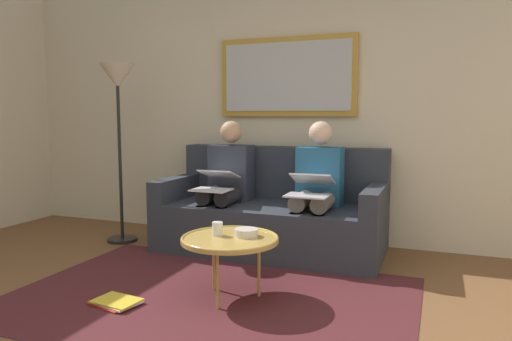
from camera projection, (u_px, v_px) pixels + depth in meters
name	position (u px, v px, depth m)	size (l,w,h in m)	color
wall_rear	(290.00, 104.00, 4.60)	(6.00, 0.12, 2.60)	beige
area_rug	(209.00, 298.00, 3.12)	(2.60, 1.80, 0.01)	#4C1E23
couch	(273.00, 214.00, 4.26)	(1.94, 0.90, 0.90)	#2D333D
framed_mirror	(287.00, 77.00, 4.48)	(1.32, 0.05, 0.74)	#B7892D
coffee_table	(230.00, 240.00, 3.08)	(0.63, 0.63, 0.41)	tan
cup	(217.00, 229.00, 3.13)	(0.07, 0.07, 0.09)	silver
bowl	(246.00, 233.00, 3.11)	(0.15, 0.15, 0.05)	beige
person_left	(317.00, 185.00, 4.02)	(0.38, 0.58, 1.14)	#235B84
laptop_silver	(310.00, 186.00, 3.80)	(0.33, 0.39, 0.17)	silver
person_right	(227.00, 180.00, 4.31)	(0.38, 0.58, 1.14)	#2D3342
laptop_white	(216.00, 181.00, 4.09)	(0.32, 0.39, 0.17)	white
magazine_stack	(116.00, 302.00, 3.01)	(0.35, 0.26, 0.03)	red
standing_lamp	(118.00, 96.00, 4.40)	(0.32, 0.32, 1.66)	black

